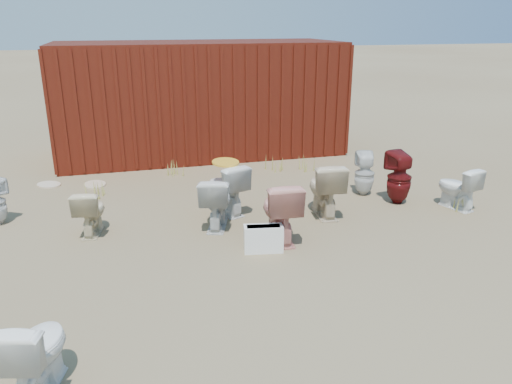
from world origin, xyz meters
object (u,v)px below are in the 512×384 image
object	(u,v)px
toilet_front_c	(216,202)
toilet_back_beige_left	(90,211)
toilet_back_beige_right	(325,188)
loose_tank	(263,239)
shipping_container	(200,98)
toilet_back_yellowlid	(226,188)
toilet_back_e	(364,174)
toilet_front_e	(457,188)
toilet_front_maroon	(399,178)
toilet_front_pink	(280,210)
toilet_front_a	(35,352)

from	to	relation	value
toilet_front_c	toilet_back_beige_left	xyz separation A→B (m)	(-1.73, 0.23, -0.05)
toilet_back_beige_right	loose_tank	world-z (taller)	toilet_back_beige_right
shipping_container	toilet_back_yellowlid	bearing A→B (deg)	-94.08
toilet_front_c	toilet_back_beige_left	world-z (taller)	toilet_front_c
toilet_back_yellowlid	shipping_container	bearing A→B (deg)	-113.43
shipping_container	toilet_back_e	xyz separation A→B (m)	(2.16, -3.67, -0.83)
toilet_front_e	toilet_back_e	distance (m)	1.48
toilet_front_maroon	toilet_back_beige_right	bearing A→B (deg)	-0.89
toilet_front_maroon	toilet_back_beige_left	world-z (taller)	toilet_front_maroon
toilet_front_e	toilet_back_e	xyz separation A→B (m)	(-1.11, 0.98, 0.03)
toilet_front_maroon	loose_tank	distance (m)	2.87
toilet_front_pink	loose_tank	distance (m)	0.49
toilet_front_e	toilet_back_beige_left	size ratio (longest dim) A/B	1.04
shipping_container	toilet_back_beige_right	xyz separation A→B (m)	(1.15, -4.36, -0.78)
toilet_front_a	loose_tank	bearing A→B (deg)	-125.32
toilet_back_beige_left	loose_tank	bearing A→B (deg)	162.79
toilet_front_pink	toilet_front_e	bearing A→B (deg)	-167.93
toilet_front_c	toilet_back_beige_right	xyz separation A→B (m)	(1.68, 0.03, 0.04)
toilet_back_e	toilet_back_beige_right	bearing A→B (deg)	51.50
toilet_back_beige_left	toilet_back_e	xyz separation A→B (m)	(4.42, 0.48, 0.04)
toilet_front_c	toilet_back_e	size ratio (longest dim) A/B	1.03
shipping_container	toilet_back_e	distance (m)	4.34
toilet_back_yellowlid	toilet_back_e	size ratio (longest dim) A/B	1.08
toilet_front_maroon	toilet_front_e	world-z (taller)	toilet_front_maroon
shipping_container	toilet_back_beige_left	xyz separation A→B (m)	(-2.26, -4.16, -0.87)
shipping_container	toilet_front_e	xyz separation A→B (m)	(3.27, -4.66, -0.86)
toilet_front_pink	toilet_front_e	xyz separation A→B (m)	(3.07, 0.40, -0.08)
toilet_front_pink	toilet_back_e	bearing A→B (deg)	-140.15
toilet_front_maroon	toilet_back_beige_left	xyz separation A→B (m)	(-4.76, 0.04, -0.10)
toilet_front_a	toilet_back_e	xyz separation A→B (m)	(4.72, 3.66, 0.01)
toilet_back_beige_left	toilet_front_a	bearing A→B (deg)	96.28
toilet_back_beige_right	toilet_front_maroon	bearing A→B (deg)	-166.34
toilet_back_e	toilet_front_pink	bearing A→B (deg)	52.77
toilet_front_a	toilet_front_c	distance (m)	3.57
toilet_back_yellowlid	toilet_front_c	bearing A→B (deg)	44.24
toilet_front_a	toilet_front_pink	bearing A→B (deg)	-124.87
toilet_front_a	toilet_front_c	bearing A→B (deg)	-108.92
shipping_container	toilet_front_e	size ratio (longest dim) A/B	8.81
toilet_front_a	toilet_front_pink	world-z (taller)	toilet_front_pink
toilet_front_a	loose_tank	distance (m)	3.16
toilet_back_e	loose_tank	size ratio (longest dim) A/B	1.48
shipping_container	toilet_back_beige_left	world-z (taller)	shipping_container
shipping_container	toilet_back_beige_right	world-z (taller)	shipping_container
toilet_front_e	toilet_back_yellowlid	distance (m)	3.63
toilet_front_pink	toilet_back_yellowlid	xyz separation A→B (m)	(-0.48, 1.18, -0.03)
toilet_front_pink	toilet_back_yellowlid	size ratio (longest dim) A/B	1.06
toilet_back_beige_right	toilet_back_yellowlid	size ratio (longest dim) A/B	1.06
toilet_back_yellowlid	toilet_back_beige_right	bearing A→B (deg)	142.09
toilet_front_maroon	toilet_front_e	xyz separation A→B (m)	(0.77, -0.46, -0.09)
shipping_container	loose_tank	distance (m)	5.45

